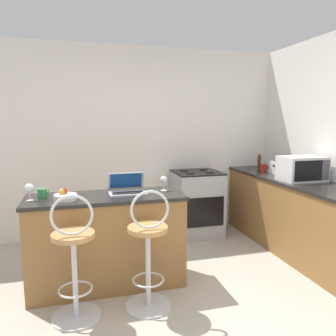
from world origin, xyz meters
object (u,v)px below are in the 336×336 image
object	(u,v)px
pepper_mill	(259,162)
stove_range	(197,203)
microwave	(302,169)
toaster	(280,168)
bar_stool_near	(74,260)
bar_stool_far	(148,252)
wine_glass_tall	(164,180)
mug_red	(263,167)
wine_glass_short	(29,189)
laptop	(127,188)
fruit_bowl	(65,196)
mug_green	(42,193)

from	to	relation	value
pepper_mill	stove_range	bearing A→B (deg)	174.85
microwave	toaster	xyz separation A→B (m)	(0.04, 0.49, -0.06)
bar_stool_near	pepper_mill	bearing A→B (deg)	31.14
bar_stool_far	stove_range	size ratio (longest dim) A/B	1.17
wine_glass_tall	mug_red	xyz separation A→B (m)	(1.66, 0.87, -0.06)
wine_glass_short	pepper_mill	bearing A→B (deg)	20.06
stove_range	pepper_mill	world-z (taller)	pepper_mill
laptop	fruit_bowl	size ratio (longest dim) A/B	1.77
pepper_mill	wine_glass_short	distance (m)	3.10
mug_red	toaster	bearing A→B (deg)	-73.72
wine_glass_tall	mug_red	distance (m)	1.87
stove_range	microwave	bearing A→B (deg)	-45.01
microwave	pepper_mill	size ratio (longest dim) A/B	2.24
fruit_bowl	stove_range	bearing A→B (deg)	35.29
bar_stool_near	wine_glass_short	distance (m)	0.78
toaster	bar_stool_far	bearing A→B (deg)	-150.41
mug_red	fruit_bowl	bearing A→B (deg)	-158.80
mug_green	pepper_mill	size ratio (longest dim) A/B	0.44
fruit_bowl	wine_glass_short	size ratio (longest dim) A/B	1.31
bar_stool_near	wine_glass_tall	size ratio (longest dim) A/B	7.02
stove_range	fruit_bowl	distance (m)	2.14
mug_green	wine_glass_short	size ratio (longest dim) A/B	0.65
stove_range	wine_glass_short	xyz separation A→B (m)	(-2.00, -1.14, 0.56)
microwave	fruit_bowl	xyz separation A→B (m)	(-2.66, -0.25, -0.11)
toaster	microwave	bearing A→B (deg)	-94.13
bar_stool_near	microwave	xyz separation A→B (m)	(2.59, 0.66, 0.54)
toaster	mug_red	xyz separation A→B (m)	(-0.08, 0.28, -0.03)
stove_range	wine_glass_tall	xyz separation A→B (m)	(-0.75, -1.06, 0.56)
mug_green	mug_red	xyz separation A→B (m)	(2.82, 0.87, 0.01)
laptop	wine_glass_short	bearing A→B (deg)	-173.43
mug_red	bar_stool_near	bearing A→B (deg)	-150.74
microwave	wine_glass_short	size ratio (longest dim) A/B	3.28
bar_stool_near	stove_range	bearing A→B (deg)	44.67
bar_stool_near	pepper_mill	distance (m)	3.02
bar_stool_far	wine_glass_short	world-z (taller)	bar_stool_far
laptop	mug_red	distance (m)	2.20
microwave	stove_range	xyz separation A→B (m)	(-0.96, 0.96, -0.59)
bar_stool_far	laptop	size ratio (longest dim) A/B	2.94
microwave	stove_range	distance (m)	1.48
laptop	mug_green	size ratio (longest dim) A/B	3.59
bar_stool_far	mug_green	bearing A→B (deg)	147.22
bar_stool_far	mug_green	distance (m)	1.13
pepper_mill	wine_glass_short	size ratio (longest dim) A/B	1.46
mug_green	mug_red	distance (m)	2.95
mug_green	fruit_bowl	xyz separation A→B (m)	(0.20, -0.15, -0.01)
fruit_bowl	wine_glass_tall	bearing A→B (deg)	8.87
microwave	mug_green	xyz separation A→B (m)	(-2.86, -0.10, -0.10)
toaster	pepper_mill	size ratio (longest dim) A/B	1.16
mug_green	wine_glass_short	bearing A→B (deg)	-138.11
bar_stool_far	wine_glass_short	size ratio (longest dim) A/B	6.81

